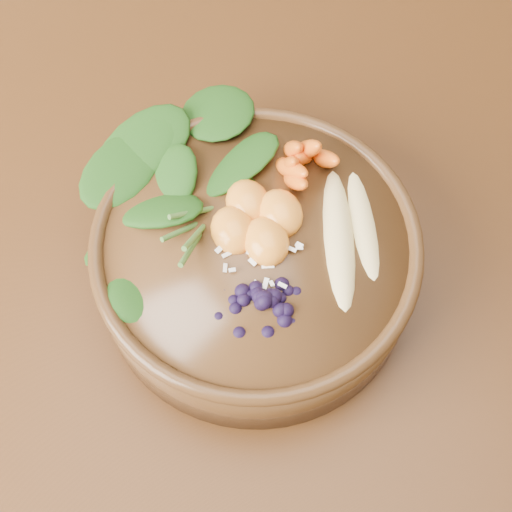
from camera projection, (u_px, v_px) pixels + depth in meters
ground at (294, 352)px, 1.40m from camera, size 4.00×4.00×0.00m
dining_table at (322, 156)px, 0.81m from camera, size 1.60×0.90×0.75m
stoneware_bowl at (256, 261)px, 0.61m from camera, size 0.33×0.33×0.07m
kale_heap at (200, 172)px, 0.58m from camera, size 0.21×0.20×0.04m
carrot_cluster at (309, 137)px, 0.58m from camera, size 0.07×0.07×0.07m
banana_halves at (353, 223)px, 0.57m from camera, size 0.08×0.15×0.03m
mandarin_cluster at (257, 214)px, 0.57m from camera, size 0.10×0.10×0.03m
blueberry_pile at (265, 294)px, 0.53m from camera, size 0.14×0.12×0.04m
coconut_flakes at (260, 259)px, 0.56m from camera, size 0.10×0.08×0.01m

